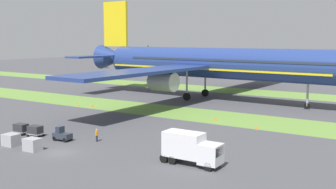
% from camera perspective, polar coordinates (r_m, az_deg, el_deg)
% --- Properties ---
extents(ground_plane, '(400.00, 400.00, 0.00)m').
position_cam_1_polar(ground_plane, '(52.50, -14.83, -7.83)').
color(ground_plane, '#47474C').
extents(grass_strip_near, '(320.00, 11.97, 0.01)m').
position_cam_1_polar(grass_strip_near, '(76.71, 2.96, -2.66)').
color(grass_strip_near, olive).
rests_on(grass_strip_near, ground).
extents(grass_strip_far, '(320.00, 11.97, 0.01)m').
position_cam_1_polar(grass_strip_far, '(108.95, 12.50, 0.26)').
color(grass_strip_far, olive).
rests_on(grass_strip_far, ground).
extents(airliner, '(65.53, 80.58, 23.47)m').
position_cam_1_polar(airliner, '(94.45, 5.20, 4.42)').
color(airliner, navy).
rests_on(airliner, ground).
extents(baggage_tug, '(2.69, 1.50, 1.97)m').
position_cam_1_polar(baggage_tug, '(58.33, -14.49, -5.43)').
color(baggage_tug, '#2D333D').
rests_on(baggage_tug, ground).
extents(cargo_dolly_lead, '(2.31, 1.67, 1.55)m').
position_cam_1_polar(cargo_dolly_lead, '(61.79, -17.91, -4.72)').
color(cargo_dolly_lead, '#A3A3A8').
rests_on(cargo_dolly_lead, ground).
extents(cargo_dolly_second, '(2.31, 1.67, 1.55)m').
position_cam_1_polar(cargo_dolly_second, '(63.89, -19.71, -4.40)').
color(cargo_dolly_second, '#A3A3A8').
rests_on(cargo_dolly_second, ground).
extents(catering_truck, '(6.98, 2.38, 3.58)m').
position_cam_1_polar(catering_truck, '(45.81, 3.20, -7.34)').
color(catering_truck, silver).
rests_on(catering_truck, ground).
extents(ground_crew_marshaller, '(0.36, 0.49, 1.74)m').
position_cam_1_polar(ground_crew_marshaller, '(56.85, -9.84, -5.50)').
color(ground_crew_marshaller, black).
rests_on(ground_crew_marshaller, ground).
extents(uld_container_1, '(2.05, 1.66, 1.56)m').
position_cam_1_polar(uld_container_1, '(57.65, -20.92, -5.89)').
color(uld_container_1, '#A3A3A8').
rests_on(uld_container_1, ground).
extents(uld_container_2, '(2.09, 1.71, 1.57)m').
position_cam_1_polar(uld_container_2, '(54.29, -18.26, -6.59)').
color(uld_container_2, '#A3A3A8').
rests_on(uld_container_2, ground).
extents(taxiway_marker_0, '(0.44, 0.44, 0.60)m').
position_cam_1_polar(taxiway_marker_0, '(70.47, 6.55, -3.39)').
color(taxiway_marker_0, orange).
rests_on(taxiway_marker_0, ground).
extents(taxiway_marker_1, '(0.44, 0.44, 0.64)m').
position_cam_1_polar(taxiway_marker_1, '(85.80, -10.50, -1.46)').
color(taxiway_marker_1, orange).
rests_on(taxiway_marker_1, ground).
extents(taxiway_marker_2, '(0.44, 0.44, 0.61)m').
position_cam_1_polar(taxiway_marker_2, '(64.74, 12.12, -4.51)').
color(taxiway_marker_2, orange).
rests_on(taxiway_marker_2, ground).
extents(taxiway_marker_3, '(0.44, 0.44, 0.50)m').
position_cam_1_polar(taxiway_marker_3, '(86.91, -12.24, -1.44)').
color(taxiway_marker_3, orange).
rests_on(taxiway_marker_3, ground).
extents(distant_tree_line, '(196.68, 9.79, 11.79)m').
position_cam_1_polar(distant_tree_line, '(150.14, 18.44, 4.83)').
color(distant_tree_line, '#4C3823').
rests_on(distant_tree_line, ground).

